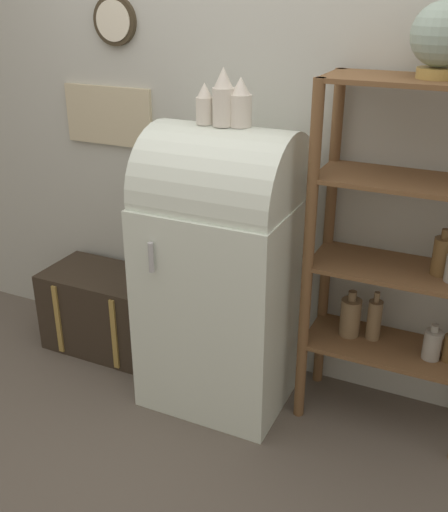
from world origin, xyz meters
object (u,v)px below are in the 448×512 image
object	(u,v)px
suitcase_trunk	(107,310)
vase_right	(241,104)
vase_center	(223,99)
vase_left	(205,105)
refrigerator	(224,264)
globe	(442,37)

from	to	relation	value
suitcase_trunk	vase_right	distance (m)	1.51
suitcase_trunk	vase_center	xyz separation A→B (m)	(0.78, -0.09, 1.26)
vase_center	vase_right	xyz separation A→B (m)	(0.08, 0.02, -0.02)
vase_center	vase_right	world-z (taller)	vase_center
vase_center	vase_right	bearing A→B (deg)	12.66
vase_left	vase_center	world-z (taller)	vase_center
refrigerator	vase_center	size ratio (longest dim) A/B	5.60
vase_left	vase_center	bearing A→B (deg)	0.79
globe	vase_center	distance (m)	0.89
suitcase_trunk	vase_center	world-z (taller)	vase_center
suitcase_trunk	vase_right	world-z (taller)	vase_right
vase_left	vase_center	size ratio (longest dim) A/B	0.72
suitcase_trunk	globe	bearing A→B (deg)	1.46
globe	vase_left	xyz separation A→B (m)	(-0.93, -0.13, -0.30)
refrigerator	globe	xyz separation A→B (m)	(0.84, 0.13, 1.04)
globe	vase_left	distance (m)	0.98
refrigerator	vase_center	xyz separation A→B (m)	(-0.00, -0.00, 0.78)
suitcase_trunk	refrigerator	bearing A→B (deg)	-6.14
vase_center	vase_right	distance (m)	0.08
refrigerator	globe	bearing A→B (deg)	8.49
globe	vase_right	world-z (taller)	globe
suitcase_trunk	vase_right	size ratio (longest dim) A/B	3.31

